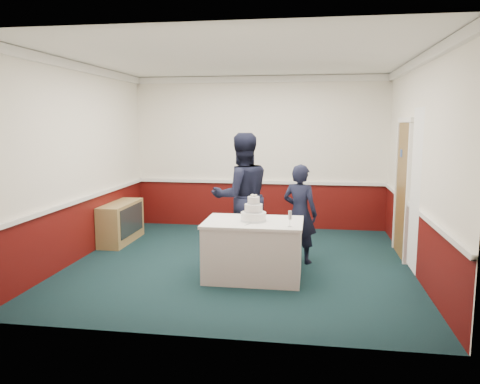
# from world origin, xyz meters

# --- Properties ---
(ground) EXTENTS (5.00, 5.00, 0.00)m
(ground) POSITION_xyz_m (0.00, 0.00, 0.00)
(ground) COLOR #112A29
(ground) RESTS_ON ground
(room_shell) EXTENTS (5.00, 5.00, 3.00)m
(room_shell) POSITION_xyz_m (0.08, 0.61, 1.97)
(room_shell) COLOR white
(room_shell) RESTS_ON ground
(sideboard) EXTENTS (0.41, 1.20, 0.70)m
(sideboard) POSITION_xyz_m (-2.28, 0.94, 0.35)
(sideboard) COLOR #9F824D
(sideboard) RESTS_ON ground
(cake_table) EXTENTS (1.32, 0.92, 0.79)m
(cake_table) POSITION_xyz_m (0.28, -0.63, 0.40)
(cake_table) COLOR white
(cake_table) RESTS_ON ground
(wedding_cake) EXTENTS (0.35, 0.35, 0.36)m
(wedding_cake) POSITION_xyz_m (0.28, -0.63, 0.90)
(wedding_cake) COLOR white
(wedding_cake) RESTS_ON cake_table
(cake_knife) EXTENTS (0.10, 0.21, 0.00)m
(cake_knife) POSITION_xyz_m (0.25, -0.83, 0.79)
(cake_knife) COLOR silver
(cake_knife) RESTS_ON cake_table
(champagne_flute) EXTENTS (0.05, 0.05, 0.21)m
(champagne_flute) POSITION_xyz_m (0.78, -0.91, 0.93)
(champagne_flute) COLOR silver
(champagne_flute) RESTS_ON cake_table
(person_man) EXTENTS (1.17, 1.08, 1.95)m
(person_man) POSITION_xyz_m (-0.02, 0.28, 0.97)
(person_man) COLOR black
(person_man) RESTS_ON ground
(person_woman) EXTENTS (0.64, 0.54, 1.49)m
(person_woman) POSITION_xyz_m (0.88, 0.20, 0.75)
(person_woman) COLOR black
(person_woman) RESTS_ON ground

